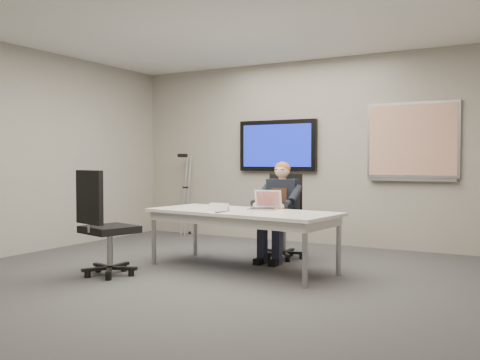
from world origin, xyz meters
The scene contains 14 objects.
floor centered at (0.00, 0.00, 0.00)m, with size 6.00×6.00×0.02m, color #363638.
ceiling centered at (0.00, 0.00, 2.80)m, with size 6.00×6.00×0.02m, color white.
wall_back centered at (0.00, 3.00, 1.40)m, with size 6.00×0.02×2.80m, color gray.
wall_left centered at (-3.00, 0.00, 1.40)m, with size 0.02×6.00×2.80m, color gray.
conference_table centered at (0.09, 0.73, 0.61)m, with size 2.31×1.17×0.69m.
tv_display centered at (-0.50, 2.95, 1.50)m, with size 1.30×0.09×0.80m.
whiteboard centered at (1.55, 2.97, 1.53)m, with size 1.25×0.08×1.10m.
office_chair_far centered at (0.21, 1.64, 0.34)m, with size 0.66×0.66×1.09m.
office_chair_near centered at (-1.03, -0.32, 0.36)m, with size 0.68×0.68×1.16m.
seated_person centered at (0.23, 1.40, 0.50)m, with size 0.40×0.69×1.25m.
crutch centered at (-2.15, 2.82, 0.71)m, with size 0.19×0.29×1.41m, color #AAAEB2, non-canonical shape.
laptop centered at (0.27, 0.97, 0.74)m, with size 0.36×0.37×0.23m.
name_tent centered at (-0.08, 0.50, 0.73)m, with size 0.24×0.07×0.10m, color white, non-canonical shape.
pen centered at (0.01, 0.38, 0.69)m, with size 0.01×0.01×0.15m, color black.
Camera 1 is at (3.07, -4.67, 1.25)m, focal length 40.00 mm.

